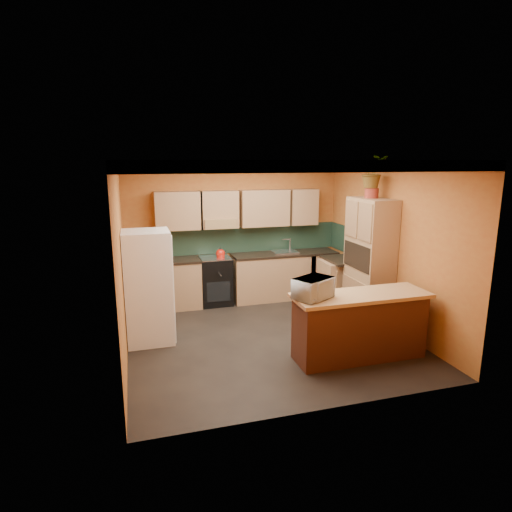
{
  "coord_description": "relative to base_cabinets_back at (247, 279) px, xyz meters",
  "views": [
    {
      "loc": [
        -1.92,
        -5.97,
        2.69
      ],
      "look_at": [
        -0.05,
        0.45,
        1.2
      ],
      "focal_mm": 30.0,
      "sensor_mm": 36.0,
      "label": 1
    }
  ],
  "objects": [
    {
      "name": "room_shell",
      "position": [
        -0.14,
        -1.52,
        1.65
      ],
      "size": [
        4.24,
        4.24,
        2.72
      ],
      "color": "black",
      "rests_on": "ground"
    },
    {
      "name": "base_cabinets_back",
      "position": [
        0.0,
        0.0,
        0.0
      ],
      "size": [
        3.65,
        0.6,
        0.88
      ],
      "primitive_type": "cube",
      "color": "tan",
      "rests_on": "ground"
    },
    {
      "name": "countertop_back",
      "position": [
        0.0,
        -0.0,
        0.46
      ],
      "size": [
        3.65,
        0.62,
        0.04
      ],
      "primitive_type": "cube",
      "color": "black",
      "rests_on": "base_cabinets_back"
    },
    {
      "name": "stove",
      "position": [
        -0.62,
        -0.0,
        0.02
      ],
      "size": [
        0.58,
        0.58,
        0.91
      ],
      "primitive_type": "cube",
      "color": "black",
      "rests_on": "ground"
    },
    {
      "name": "kettle",
      "position": [
        -0.52,
        -0.05,
        0.56
      ],
      "size": [
        0.18,
        0.18,
        0.18
      ],
      "primitive_type": null,
      "rotation": [
        0.0,
        0.0,
        0.05
      ],
      "color": "red",
      "rests_on": "stove"
    },
    {
      "name": "sink",
      "position": [
        0.78,
        0.0,
        0.5
      ],
      "size": [
        0.48,
        0.4,
        0.03
      ],
      "primitive_type": "cube",
      "color": "silver",
      "rests_on": "countertop_back"
    },
    {
      "name": "base_cabinets_right",
      "position": [
        1.64,
        -0.82,
        0.0
      ],
      "size": [
        0.6,
        0.8,
        0.88
      ],
      "primitive_type": "cube",
      "color": "tan",
      "rests_on": "ground"
    },
    {
      "name": "countertop_right",
      "position": [
        1.64,
        -0.82,
        0.46
      ],
      "size": [
        0.62,
        0.8,
        0.04
      ],
      "primitive_type": "cube",
      "color": "black",
      "rests_on": "base_cabinets_right"
    },
    {
      "name": "fridge",
      "position": [
        -1.91,
        -1.44,
        0.41
      ],
      "size": [
        0.68,
        0.66,
        1.7
      ],
      "primitive_type": "cube",
      "color": "white",
      "rests_on": "ground"
    },
    {
      "name": "pantry",
      "position": [
        1.69,
        -1.62,
        0.61
      ],
      "size": [
        0.48,
        0.9,
        2.1
      ],
      "primitive_type": "cube",
      "color": "tan",
      "rests_on": "ground"
    },
    {
      "name": "fern_pot",
      "position": [
        1.69,
        -1.57,
        1.74
      ],
      "size": [
        0.22,
        0.22,
        0.16
      ],
      "primitive_type": "cylinder",
      "color": "maroon",
      "rests_on": "pantry"
    },
    {
      "name": "fern",
      "position": [
        1.69,
        -1.57,
        2.08
      ],
      "size": [
        0.56,
        0.52,
        0.51
      ],
      "primitive_type": "imported",
      "rotation": [
        0.0,
        0.0,
        -0.3
      ],
      "color": "tan",
      "rests_on": "fern_pot"
    },
    {
      "name": "breakfast_bar",
      "position": [
        0.85,
        -2.85,
        0.0
      ],
      "size": [
        1.8,
        0.55,
        0.88
      ],
      "primitive_type": "cube",
      "color": "#431D0F",
      "rests_on": "ground"
    },
    {
      "name": "bar_top",
      "position": [
        0.85,
        -2.85,
        0.47
      ],
      "size": [
        1.9,
        0.65,
        0.05
      ],
      "primitive_type": "cube",
      "color": "tan",
      "rests_on": "breakfast_bar"
    },
    {
      "name": "microwave",
      "position": [
        0.13,
        -2.85,
        0.63
      ],
      "size": [
        0.61,
        0.55,
        0.28
      ],
      "primitive_type": "imported",
      "rotation": [
        0.0,
        0.0,
        0.51
      ],
      "color": "white",
      "rests_on": "bar_top"
    }
  ]
}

